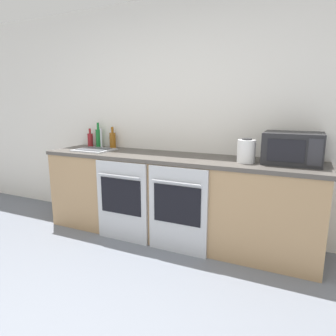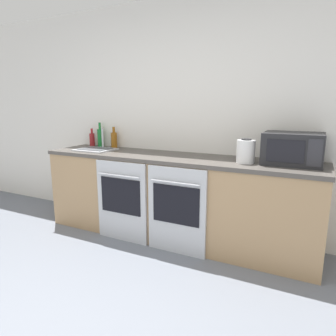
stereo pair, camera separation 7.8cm
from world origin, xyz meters
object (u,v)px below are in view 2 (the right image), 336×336
Objects in this scene: bottle_green at (100,137)px; bottle_red at (92,139)px; microwave at (293,149)px; oven_right at (176,211)px; kettle at (246,151)px; oven_left at (121,201)px; bottle_amber at (114,140)px; sink at (96,149)px.

bottle_green reaches higher than bottle_red.
microwave is at bearing -3.96° from bottle_green.
microwave is (0.97, 0.41, 0.62)m from oven_right.
microwave is 2.22× the size of bottle_red.
microwave reaches higher than kettle.
kettle is (1.22, 0.29, 0.58)m from oven_left.
bottle_red is at bearing 146.11° from oven_left.
bottle_amber is at bearing -1.34° from bottle_green.
kettle reaches higher than oven_right.
sink reaches higher than oven_left.
bottle_green is 0.13m from bottle_red.
kettle is at bearing -0.18° from sink.
oven_right is 1.70× the size of microwave.
oven_right is 3.78× the size of bottle_red.
oven_left is 1.09m from bottle_green.
kettle is at bearing -8.41° from bottle_green.
oven_right is 1.33m from sink.
oven_left is 3.85× the size of kettle.
kettle is (1.94, -0.29, -0.01)m from bottle_green.
sink is (0.15, -0.28, -0.11)m from bottle_green.
sink is at bearing -104.41° from bottle_amber.
oven_right is 2.81× the size of bottle_green.
bottle_green is at bearing 171.59° from kettle.
bottle_green is 1.34× the size of bottle_red.
oven_right is 3.32× the size of bottle_amber.
oven_right is at bearing -20.79° from bottle_red.
bottle_green is (-0.71, 0.57, 0.60)m from oven_left.
bottle_red is at bearing 176.43° from microwave.
kettle is at bearing 13.16° from oven_left.
sink is at bearing 152.45° from oven_left.
bottle_green is at bearing 141.20° from oven_left.
oven_left is at bearing -33.89° from bottle_red.
bottle_green reaches higher than bottle_amber.
kettle is at bearing -7.68° from bottle_red.
bottle_green is at bearing 178.66° from bottle_amber.
oven_left is 3.32× the size of bottle_amber.
microwave reaches higher than sink.
bottle_green reaches higher than microwave.
oven_right is at bearing -157.11° from microwave.
oven_left is 2.04× the size of sink.
bottle_amber reaches higher than kettle.
bottle_red is at bearing -179.55° from bottle_amber.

